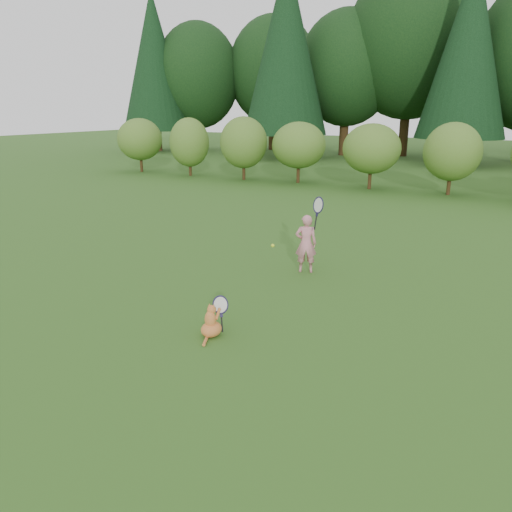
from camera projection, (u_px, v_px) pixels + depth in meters
The scene contains 6 objects.
ground at pixel (221, 308), 8.07m from camera, with size 100.00×100.00×0.00m, color #245116.
shrub_row at pixel (410, 155), 18.55m from camera, with size 28.00×3.00×2.80m, color #526F22, non-canonical shape.
woodland_backdrop at pixel (466, 17), 25.19m from camera, with size 48.00×10.00×15.00m, color black, non-canonical shape.
child at pixel (306, 242), 9.68m from camera, with size 0.68×0.47×1.72m.
cat at pixel (212, 319), 7.04m from camera, with size 0.36×0.70×0.63m.
tennis_ball at pixel (273, 246), 8.66m from camera, with size 0.06×0.06×0.06m.
Camera 1 is at (4.13, -6.27, 3.11)m, focal length 35.00 mm.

